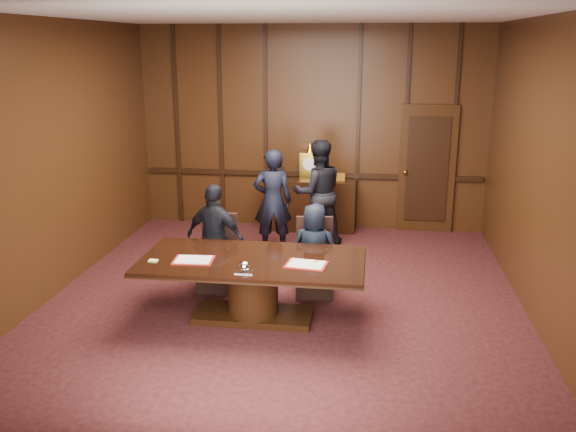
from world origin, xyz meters
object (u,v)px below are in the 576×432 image
Objects in this scene: sideboard at (310,203)px; witness_left at (273,201)px; conference_table at (253,278)px; witness_right at (318,193)px; signatory_left at (216,238)px; signatory_right at (314,250)px.

sideboard is 1.37m from witness_left.
witness_left reaches higher than conference_table.
witness_right is at bearing -74.26° from sideboard.
signatory_left is at bearing 43.44° from witness_right.
signatory_right is 0.72× the size of witness_right.
signatory_right is at bearing 50.91° from conference_table.
witness_right reaches higher than signatory_right.
signatory_right is at bearing 75.60° from witness_right.
witness_right is at bearing 80.34° from conference_table.
conference_table is 2.13× the size of signatory_right.
conference_table is (-0.29, -3.70, 0.02)m from sideboard.
signatory_right is at bearing -163.27° from signatory_left.
witness_left is 0.95× the size of witness_right.
witness_right reaches higher than signatory_left.
signatory_right is 0.75× the size of witness_left.
signatory_left is (-0.94, -2.90, 0.24)m from sideboard.
witness_left reaches higher than signatory_right.
sideboard is at bearing -121.20° from witness_left.
signatory_left reaches higher than signatory_right.
witness_left is (0.49, 1.65, 0.10)m from signatory_left.
conference_table is 3.01m from witness_right.
witness_right is at bearing -80.46° from signatory_right.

